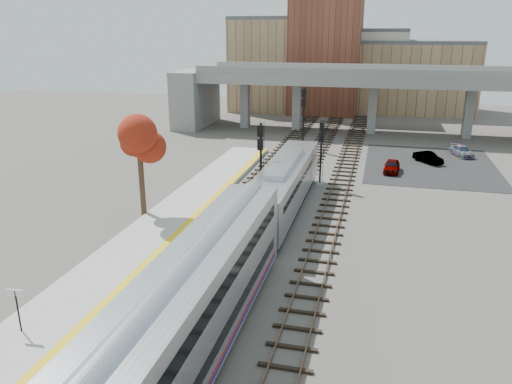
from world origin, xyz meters
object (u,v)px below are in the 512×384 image
at_px(signal_mast_far, 303,118).
at_px(car_b, 428,158).
at_px(car_c, 462,151).
at_px(locomotive, 284,184).
at_px(coach, 177,334).
at_px(signal_mast_mid, 321,155).
at_px(tree, 139,140).
at_px(signal_mast_near, 261,166).
at_px(car_a, 392,166).

height_order(signal_mast_far, car_b, signal_mast_far).
distance_m(car_b, car_c, 6.04).
xyz_separation_m(locomotive, coach, (-0.00, -22.61, 0.52)).
height_order(coach, signal_mast_mid, signal_mast_mid).
relative_size(tree, car_b, 2.25).
bearing_deg(tree, car_c, 44.92).
relative_size(coach, signal_mast_near, 3.47).
bearing_deg(locomotive, signal_mast_mid, 75.63).
bearing_deg(car_c, tree, -153.35).
distance_m(signal_mast_mid, tree, 17.70).
xyz_separation_m(signal_mast_mid, tree, (-12.76, -11.83, 3.26)).
distance_m(locomotive, signal_mast_far, 23.18).
xyz_separation_m(coach, car_b, (12.81, 41.83, -2.14)).
relative_size(coach, tree, 2.97).
bearing_deg(signal_mast_far, locomotive, -84.79).
height_order(locomotive, tree, tree).
bearing_deg(coach, car_a, 76.58).
distance_m(locomotive, signal_mast_near, 2.51).
bearing_deg(signal_mast_mid, car_a, 43.55).
height_order(locomotive, car_c, locomotive).
distance_m(signal_mast_near, tree, 10.06).
relative_size(locomotive, car_c, 4.66).
height_order(coach, car_b, coach).
distance_m(locomotive, car_b, 23.16).
distance_m(coach, signal_mast_mid, 30.48).
height_order(signal_mast_far, car_a, signal_mast_far).
bearing_deg(signal_mast_mid, locomotive, -104.37).
bearing_deg(coach, signal_mast_near, 95.22).
xyz_separation_m(coach, tree, (-10.76, 18.59, 3.45)).
bearing_deg(coach, tree, 120.06).
distance_m(tree, car_a, 27.35).
relative_size(signal_mast_near, signal_mast_far, 0.94).
relative_size(signal_mast_near, tree, 0.86).
bearing_deg(coach, signal_mast_far, 92.63).
xyz_separation_m(signal_mast_far, car_a, (10.90, -8.75, -3.22)).
height_order(locomotive, car_b, locomotive).
xyz_separation_m(signal_mast_near, car_c, (19.05, 23.25, -2.98)).
height_order(tree, car_b, tree).
bearing_deg(car_a, tree, -132.39).
relative_size(coach, car_b, 6.69).
xyz_separation_m(signal_mast_mid, signal_mast_far, (-4.10, 15.22, 0.92)).
bearing_deg(car_b, car_c, 8.11).
height_order(signal_mast_near, car_c, signal_mast_near).
relative_size(tree, car_c, 2.06).
xyz_separation_m(signal_mast_far, car_b, (14.91, -3.80, -3.25)).
bearing_deg(coach, signal_mast_mid, 86.24).
height_order(locomotive, signal_mast_near, signal_mast_near).
height_order(locomotive, car_a, locomotive).
distance_m(signal_mast_far, car_a, 14.35).
bearing_deg(signal_mast_near, coach, -84.78).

